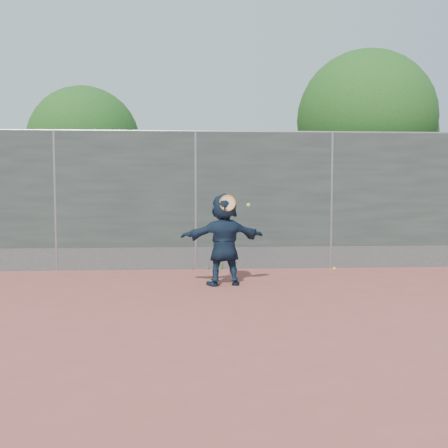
{
  "coord_description": "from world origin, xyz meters",
  "views": [
    {
      "loc": [
        -0.06,
        -7.36,
        1.76
      ],
      "look_at": [
        0.5,
        1.68,
        1.12
      ],
      "focal_mm": 40.0,
      "sensor_mm": 36.0,
      "label": 1
    }
  ],
  "objects": [
    {
      "name": "tree_left",
      "position": [
        -2.85,
        6.55,
        2.94
      ],
      "size": [
        3.15,
        3.0,
        4.53
      ],
      "color": "#382314",
      "rests_on": "ground"
    },
    {
      "name": "swing_action",
      "position": [
        0.59,
        1.48,
        1.49
      ],
      "size": [
        0.55,
        0.14,
        0.51
      ],
      "color": "orange",
      "rests_on": "ground"
    },
    {
      "name": "player",
      "position": [
        0.5,
        1.68,
        0.84
      ],
      "size": [
        1.62,
        0.75,
        1.68
      ],
      "primitive_type": "imported",
      "rotation": [
        0.0,
        0.0,
        3.31
      ],
      "color": "#16273D",
      "rests_on": "ground"
    },
    {
      "name": "weed_clump",
      "position": [
        0.29,
        3.38,
        0.13
      ],
      "size": [
        0.68,
        0.07,
        0.3
      ],
      "color": "#387226",
      "rests_on": "ground"
    },
    {
      "name": "ball_ground",
      "position": [
        2.99,
        3.18,
        0.03
      ],
      "size": [
        0.07,
        0.07,
        0.07
      ],
      "primitive_type": "sphere",
      "color": "#C5E432",
      "rests_on": "ground"
    },
    {
      "name": "ground",
      "position": [
        0.0,
        0.0,
        0.0
      ],
      "size": [
        80.0,
        80.0,
        0.0
      ],
      "primitive_type": "plane",
      "color": "#9E4C42",
      "rests_on": "ground"
    },
    {
      "name": "fence",
      "position": [
        -0.0,
        3.5,
        1.58
      ],
      "size": [
        20.0,
        0.06,
        3.03
      ],
      "color": "#38423D",
      "rests_on": "ground"
    },
    {
      "name": "tree_right",
      "position": [
        4.68,
        5.75,
        3.49
      ],
      "size": [
        3.78,
        3.6,
        5.39
      ],
      "color": "#382314",
      "rests_on": "ground"
    }
  ]
}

